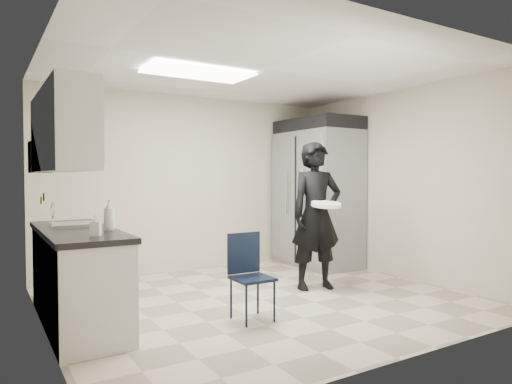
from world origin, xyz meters
TOP-DOWN VIEW (x-y plane):
  - floor at (0.00, 0.00)m, footprint 4.50×4.50m
  - ceiling at (0.00, 0.00)m, footprint 4.50×4.50m
  - back_wall at (0.00, 2.00)m, footprint 4.50×0.00m
  - left_wall at (-2.25, 0.00)m, footprint 0.00×4.00m
  - right_wall at (2.25, 0.00)m, footprint 0.00×4.00m
  - ceiling_panel at (-0.60, 0.40)m, footprint 1.20×0.60m
  - lower_counter at (-1.95, 0.20)m, footprint 0.60×1.90m
  - countertop at (-1.95, 0.20)m, footprint 0.64×1.95m
  - sink at (-1.93, 0.45)m, footprint 0.42×0.40m
  - faucet at (-2.13, 0.45)m, footprint 0.02×0.02m
  - upper_cabinets at (-2.08, 0.20)m, footprint 0.35×1.80m
  - towel_dispenser at (-2.14, 1.35)m, footprint 0.22×0.30m
  - notice_sticker_left at (-2.24, 0.10)m, footprint 0.00×0.12m
  - notice_sticker_right at (-2.24, 0.30)m, footprint 0.00×0.12m
  - commercial_fridge at (1.83, 1.27)m, footprint 0.80×1.35m
  - fridge_compressor at (1.83, 1.27)m, footprint 0.80×1.35m
  - folding_chair at (-0.48, -0.57)m, footprint 0.37×0.37m
  - man_tuxedo at (0.85, 0.09)m, footprint 0.75×0.57m
  - bucket_lid at (0.80, -0.15)m, footprint 0.42×0.42m
  - soap_bottle_a at (-1.72, -0.09)m, footprint 0.11×0.11m
  - soap_bottle_b at (-1.92, -0.45)m, footprint 0.11×0.11m

SIDE VIEW (x-z plane):
  - floor at x=0.00m, z-range 0.00..0.00m
  - folding_chair at x=-0.48m, z-range 0.00..0.82m
  - lower_counter at x=-1.95m, z-range 0.00..0.86m
  - sink at x=-1.93m, z-range 0.80..0.94m
  - countertop at x=-1.95m, z-range 0.86..0.91m
  - man_tuxedo at x=0.85m, z-range 0.00..1.83m
  - soap_bottle_b at x=-1.92m, z-range 0.91..1.09m
  - faucet at x=-2.13m, z-range 0.90..1.14m
  - commercial_fridge at x=1.83m, z-range 0.00..2.10m
  - soap_bottle_a at x=-1.72m, z-range 0.91..1.19m
  - bucket_lid at x=0.80m, z-range 1.05..1.09m
  - notice_sticker_right at x=-2.24m, z-range 1.15..1.21m
  - notice_sticker_left at x=-2.24m, z-range 1.19..1.25m
  - back_wall at x=0.00m, z-range -0.95..3.55m
  - left_wall at x=-2.25m, z-range -0.70..3.30m
  - right_wall at x=2.25m, z-range -0.70..3.30m
  - towel_dispenser at x=-2.14m, z-range 1.45..1.80m
  - upper_cabinets at x=-2.08m, z-range 1.45..2.20m
  - fridge_compressor at x=1.83m, z-range 2.10..2.30m
  - ceiling_panel at x=-0.60m, z-range 2.56..2.58m
  - ceiling at x=0.00m, z-range 2.60..2.60m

